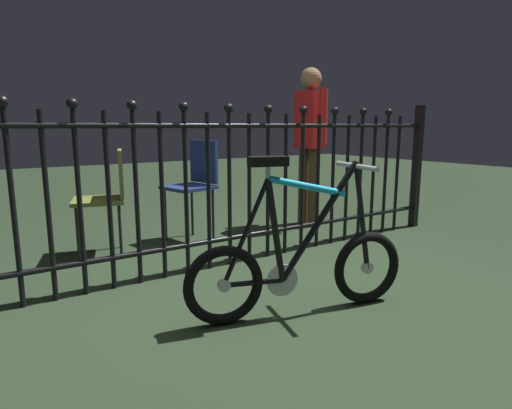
% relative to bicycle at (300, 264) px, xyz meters
% --- Properties ---
extents(ground_plane, '(20.00, 20.00, 0.00)m').
position_rel_bicycle_xyz_m(ground_plane, '(0.02, 0.22, -0.29)').
color(ground_plane, '#263622').
extents(iron_fence, '(4.75, 0.07, 1.24)m').
position_rel_bicycle_xyz_m(iron_fence, '(-0.07, 0.96, 0.34)').
color(iron_fence, black).
rests_on(iron_fence, ground).
extents(bicycle, '(1.27, 0.48, 0.88)m').
position_rel_bicycle_xyz_m(bicycle, '(0.00, 0.00, 0.00)').
color(bicycle, black).
rests_on(bicycle, ground).
extents(chair_navy, '(0.45, 0.45, 0.91)m').
position_rel_bicycle_xyz_m(chair_navy, '(0.24, 1.75, 0.27)').
color(chair_navy, black).
rests_on(chair_navy, ground).
extents(chair_olive, '(0.49, 0.48, 0.85)m').
position_rel_bicycle_xyz_m(chair_olive, '(-0.53, 1.75, 0.23)').
color(chair_olive, black).
rests_on(chair_olive, ground).
extents(person_visitor, '(0.22, 0.48, 1.61)m').
position_rel_bicycle_xyz_m(person_visitor, '(1.50, 1.64, 0.67)').
color(person_visitor, '#4C3823').
rests_on(person_visitor, ground).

